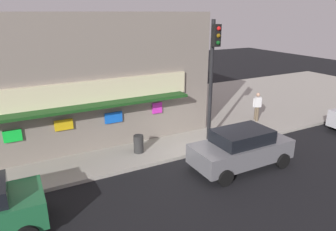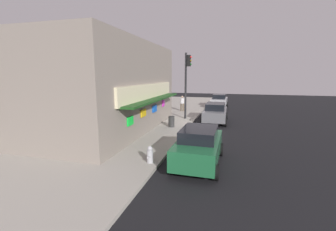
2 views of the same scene
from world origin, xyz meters
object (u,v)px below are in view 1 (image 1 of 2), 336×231
Objects in this scene: trash_can at (139,144)px; parked_car_grey at (241,148)px; traffic_light at (213,67)px; pedestrian at (257,105)px.

trash_can is 0.19× the size of parked_car_grey.
pedestrian is (4.20, 1.26, -2.75)m from traffic_light.
traffic_light is at bearing 84.67° from parked_car_grey.
trash_can is at bearing -174.12° from pedestrian.
pedestrian is at bearing 16.66° from traffic_light.
parked_car_grey is at bearing -42.08° from trash_can.
traffic_light is 5.17m from pedestrian.
traffic_light reaches higher than parked_car_grey.
traffic_light is at bearing -7.30° from trash_can.
trash_can is (-3.56, 0.46, -3.24)m from traffic_light.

